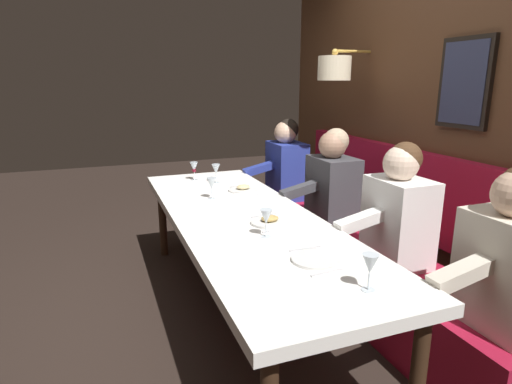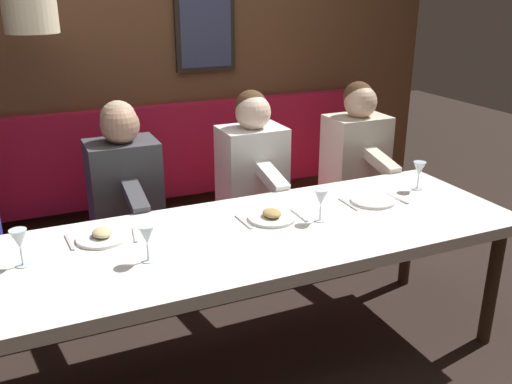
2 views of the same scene
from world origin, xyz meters
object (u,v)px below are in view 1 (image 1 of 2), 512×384
at_px(diner_near, 399,209).
at_px(wine_glass_3, 370,265).
at_px(wine_glass_1, 266,217).
at_px(diner_far, 286,162).
at_px(wine_glass_0, 194,167).
at_px(diner_middle, 332,181).
at_px(wine_glass_4, 211,184).
at_px(wine_glass_2, 216,170).
at_px(diner_nearest, 509,255).
at_px(dining_table, 244,224).

xyz_separation_m(diner_near, wine_glass_3, (-0.73, -0.72, 0.04)).
bearing_deg(wine_glass_1, diner_far, 61.92).
bearing_deg(wine_glass_0, diner_middle, -38.12).
bearing_deg(wine_glass_3, wine_glass_1, 102.78).
distance_m(diner_middle, diner_far, 0.89).
height_order(wine_glass_1, wine_glass_4, same).
height_order(diner_middle, wine_glass_4, diner_middle).
distance_m(diner_far, wine_glass_2, 0.86).
distance_m(diner_middle, wine_glass_2, 0.99).
bearing_deg(diner_near, wine_glass_0, 121.48).
distance_m(diner_nearest, wine_glass_3, 0.73).
relative_size(diner_far, wine_glass_0, 4.82).
xyz_separation_m(wine_glass_1, wine_glass_2, (0.09, 1.38, 0.00)).
height_order(diner_far, wine_glass_1, diner_far).
bearing_deg(wine_glass_4, dining_table, -78.95).
relative_size(dining_table, diner_far, 3.53).
relative_size(diner_near, wine_glass_1, 4.82).
distance_m(diner_near, diner_middle, 0.81).
distance_m(dining_table, wine_glass_1, 0.46).
xyz_separation_m(wine_glass_2, wine_glass_4, (-0.17, -0.49, 0.00)).
height_order(wine_glass_0, wine_glass_3, same).
distance_m(wine_glass_0, wine_glass_1, 1.54).
bearing_deg(diner_near, diner_nearest, -90.00).
bearing_deg(wine_glass_0, wine_glass_2, -46.41).
height_order(diner_nearest, wine_glass_4, diner_nearest).
height_order(wine_glass_1, wine_glass_2, same).
bearing_deg(wine_glass_3, wine_glass_4, 98.65).
relative_size(wine_glass_3, wine_glass_4, 1.00).
relative_size(diner_far, wine_glass_1, 4.82).
bearing_deg(dining_table, diner_near, -26.81).
bearing_deg(wine_glass_1, wine_glass_4, 95.12).
xyz_separation_m(diner_middle, diner_far, (0.00, 0.89, 0.00)).
bearing_deg(diner_near, diner_middle, 90.00).
height_order(dining_table, wine_glass_1, wine_glass_1).
height_order(diner_nearest, diner_near, same).
bearing_deg(wine_glass_0, diner_nearest, -67.79).
distance_m(dining_table, wine_glass_2, 0.97).
relative_size(dining_table, diner_nearest, 3.53).
xyz_separation_m(dining_table, wine_glass_0, (-0.07, 1.12, 0.18)).
relative_size(diner_nearest, wine_glass_2, 4.82).
relative_size(diner_middle, wine_glass_0, 4.82).
relative_size(diner_far, wine_glass_3, 4.82).
relative_size(dining_table, wine_glass_0, 17.02).
height_order(diner_far, wine_glass_2, diner_far).
bearing_deg(wine_glass_3, diner_near, 44.64).
bearing_deg(wine_glass_2, wine_glass_4, -109.23).
bearing_deg(diner_nearest, wine_glass_0, 112.21).
height_order(wine_glass_0, wine_glass_1, same).
distance_m(wine_glass_1, wine_glass_3, 0.76).
xyz_separation_m(diner_middle, wine_glass_0, (-0.96, 0.75, 0.04)).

